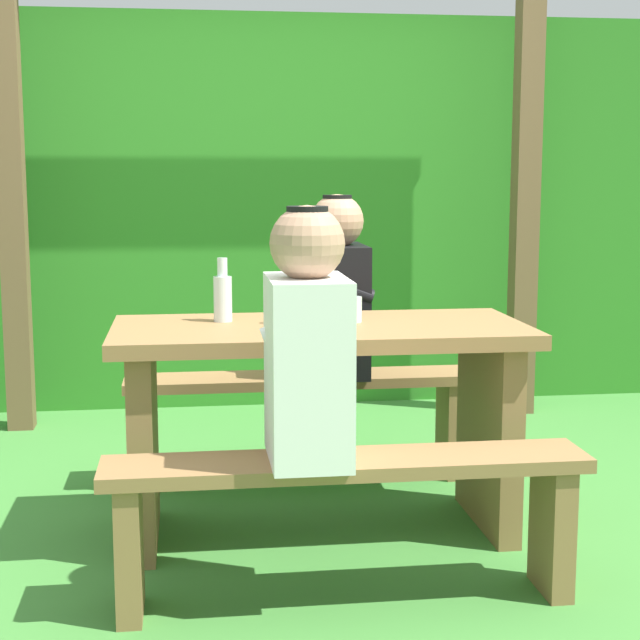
{
  "coord_description": "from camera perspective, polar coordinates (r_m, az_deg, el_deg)",
  "views": [
    {
      "loc": [
        -0.44,
        -3.31,
        1.25
      ],
      "look_at": [
        0.0,
        0.0,
        0.75
      ],
      "focal_mm": 56.07,
      "sensor_mm": 36.0,
      "label": 1
    }
  ],
  "objects": [
    {
      "name": "drinking_glass",
      "position": [
        3.44,
        1.83,
        0.61
      ],
      "size": [
        0.07,
        0.07,
        0.09
      ],
      "primitive_type": "cylinder",
      "color": "silver",
      "rests_on": "picnic_table"
    },
    {
      "name": "person_white_shirt",
      "position": [
        2.79,
        -0.73,
        -1.39
      ],
      "size": [
        0.25,
        0.35,
        0.72
      ],
      "color": "white",
      "rests_on": "bench_near"
    },
    {
      "name": "bench_far",
      "position": [
        4.03,
        -1.1,
        -4.86
      ],
      "size": [
        1.4,
        0.24,
        0.44
      ],
      "color": "olive",
      "rests_on": "ground_plane"
    },
    {
      "name": "pergola_post_right",
      "position": [
        5.19,
        11.64,
        7.0
      ],
      "size": [
        0.12,
        0.12,
        2.25
      ],
      "primitive_type": "cube",
      "color": "brown",
      "rests_on": "ground_plane"
    },
    {
      "name": "picnic_table",
      "position": [
        3.43,
        0.0,
        -4.13
      ],
      "size": [
        1.4,
        0.64,
        0.73
      ],
      "color": "olive",
      "rests_on": "ground_plane"
    },
    {
      "name": "pergola_post_left",
      "position": [
        4.97,
        -17.18,
        6.73
      ],
      "size": [
        0.12,
        0.12,
        2.25
      ],
      "primitive_type": "cube",
      "color": "brown",
      "rests_on": "ground_plane"
    },
    {
      "name": "ground_plane",
      "position": [
        3.57,
        0.0,
        -11.94
      ],
      "size": [
        12.0,
        12.0,
        0.0
      ],
      "primitive_type": "plane",
      "color": "#3D7D33"
    },
    {
      "name": "cell_phone",
      "position": [
        3.52,
        0.9,
        0.16
      ],
      "size": [
        0.1,
        0.15,
        0.01
      ],
      "primitive_type": "cube",
      "rotation": [
        0.0,
        0.0,
        -0.22
      ],
      "color": "silver",
      "rests_on": "picnic_table"
    },
    {
      "name": "hedge_backdrop",
      "position": [
        5.71,
        -3.16,
        6.29
      ],
      "size": [
        6.4,
        0.91,
        2.05
      ],
      "primitive_type": "cube",
      "color": "#2D7A21",
      "rests_on": "ground_plane"
    },
    {
      "name": "bottle_right",
      "position": [
        3.46,
        -5.57,
        1.4
      ],
      "size": [
        0.06,
        0.06,
        0.22
      ],
      "color": "silver",
      "rests_on": "picnic_table"
    },
    {
      "name": "bench_near",
      "position": [
        2.92,
        1.54,
        -10.17
      ],
      "size": [
        1.4,
        0.24,
        0.44
      ],
      "color": "olive",
      "rests_on": "ground_plane"
    },
    {
      "name": "bottle_left",
      "position": [
        3.36,
        -0.92,
        1.4
      ],
      "size": [
        0.06,
        0.06,
        0.24
      ],
      "color": "silver",
      "rests_on": "picnic_table"
    },
    {
      "name": "person_black_coat",
      "position": [
        3.97,
        0.98,
        1.59
      ],
      "size": [
        0.25,
        0.35,
        0.72
      ],
      "color": "black",
      "rests_on": "bench_far"
    }
  ]
}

